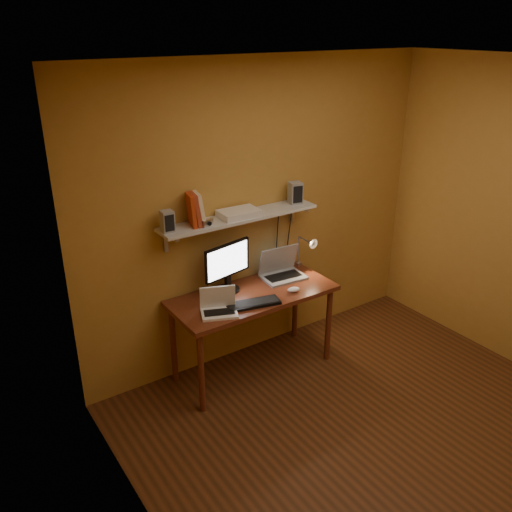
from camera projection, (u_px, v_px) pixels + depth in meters
room at (404, 281)px, 3.45m from camera, size 3.44×3.24×2.64m
desk at (253, 302)px, 4.52m from camera, size 1.40×0.60×0.75m
wall_shelf at (240, 218)px, 4.40m from camera, size 1.40×0.25×0.21m
monitor at (228, 265)px, 4.45m from camera, size 0.46×0.23×0.42m
laptop at (281, 269)px, 4.76m from camera, size 0.39×0.30×0.27m
netbook at (218, 306)px, 4.18m from camera, size 0.33×0.29×0.21m
keyboard at (253, 304)px, 4.30m from camera, size 0.46×0.24×0.02m
mouse at (294, 289)px, 4.51m from camera, size 0.12×0.09×0.04m
desk_lamp at (307, 248)px, 4.84m from camera, size 0.09×0.23×0.38m
speaker_left at (167, 221)px, 4.03m from camera, size 0.10×0.10×0.16m
speaker_right at (295, 193)px, 4.65m from camera, size 0.13×0.13×0.19m
books at (195, 209)px, 4.14m from camera, size 0.16×0.18×0.26m
shelf_camera at (208, 223)px, 4.14m from camera, size 0.10×0.06×0.06m
router at (239, 213)px, 4.36m from camera, size 0.33×0.23×0.05m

